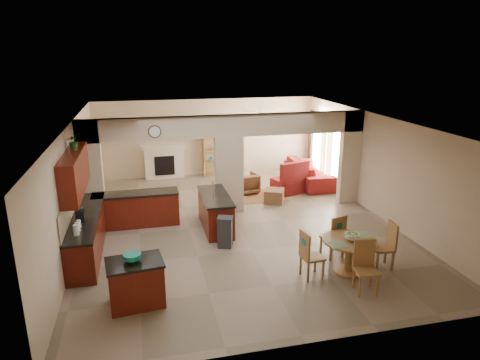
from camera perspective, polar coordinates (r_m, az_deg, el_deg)
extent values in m
plane|color=#85725C|center=(11.54, -0.41, -5.93)|extent=(10.00, 10.00, 0.00)
plane|color=white|center=(10.76, -0.44, 7.94)|extent=(10.00, 10.00, 0.00)
plane|color=#C0B08C|center=(15.85, -4.44, 5.68)|extent=(8.00, 0.00, 8.00)
plane|color=#C0B08C|center=(6.62, 9.38, -11.09)|extent=(8.00, 0.00, 8.00)
plane|color=#C0B08C|center=(10.94, -21.30, -0.62)|extent=(0.00, 10.00, 10.00)
plane|color=#C0B08C|center=(12.54, 17.71, 1.89)|extent=(0.00, 10.00, 10.00)
cube|color=#C0B08C|center=(11.86, -19.27, 0.90)|extent=(0.60, 0.25, 2.80)
cube|color=#C0B08C|center=(12.09, -1.47, 0.69)|extent=(0.80, 0.25, 2.20)
cube|color=#C0B08C|center=(13.24, 14.42, 2.94)|extent=(0.60, 0.25, 2.80)
cube|color=#C0B08C|center=(11.78, -1.52, 7.24)|extent=(8.00, 0.25, 0.60)
cube|color=#470A08|center=(10.48, -19.66, -6.87)|extent=(0.60, 3.20, 0.86)
cube|color=black|center=(10.31, -19.91, -4.55)|extent=(0.62, 3.22, 0.05)
cube|color=tan|center=(10.25, -21.64, -3.00)|extent=(0.02, 3.20, 0.55)
cube|color=#470A08|center=(11.67, -13.63, -3.89)|extent=(2.20, 0.60, 0.86)
cube|color=black|center=(11.52, -13.78, -1.77)|extent=(2.22, 0.62, 0.05)
cube|color=#470A08|center=(10.02, -21.18, 0.93)|extent=(0.35, 2.40, 0.90)
cube|color=#470A08|center=(11.18, -3.31, -4.35)|extent=(0.65, 1.80, 0.86)
cube|color=black|center=(11.02, -3.35, -2.15)|extent=(0.70, 1.85, 0.05)
cube|color=silver|center=(10.41, -2.49, -6.07)|extent=(0.58, 0.04, 0.70)
cylinder|color=#51321B|center=(11.41, -11.31, 6.34)|extent=(0.34, 0.03, 0.34)
cube|color=brown|center=(13.72, 2.54, -2.13)|extent=(1.60, 1.30, 0.01)
cube|color=silver|center=(15.73, -10.05, 2.20)|extent=(1.40, 0.28, 1.10)
cube|color=black|center=(15.60, -10.01, 1.90)|extent=(0.70, 0.04, 0.70)
cube|color=silver|center=(15.57, -10.16, 4.32)|extent=(1.60, 0.35, 0.10)
cube|color=olive|center=(15.84, -3.05, 3.85)|extent=(1.00, 0.32, 1.80)
cube|color=white|center=(14.53, 12.99, 3.45)|extent=(0.02, 0.90, 1.90)
cube|color=white|center=(16.04, 10.35, 4.86)|extent=(0.02, 0.90, 1.90)
cube|color=white|center=(15.31, 11.57, 3.64)|extent=(0.02, 0.70, 2.10)
cube|color=#431A1B|center=(13.99, 13.90, 2.87)|extent=(0.10, 0.28, 2.30)
cube|color=#431A1B|center=(15.04, 11.86, 3.98)|extent=(0.10, 0.28, 2.30)
cube|color=#431A1B|center=(15.48, 11.09, 4.39)|extent=(0.10, 0.28, 2.30)
cube|color=#431A1B|center=(16.56, 9.41, 5.29)|extent=(0.10, 0.28, 2.30)
cylinder|color=white|center=(14.04, 2.87, 9.06)|extent=(1.00, 1.00, 0.10)
cube|color=#470A08|center=(8.22, -13.70, -13.33)|extent=(1.02, 0.77, 0.82)
cube|color=black|center=(8.01, -13.92, -10.63)|extent=(1.08, 0.83, 0.05)
cylinder|color=#128168|center=(7.97, -14.17, -10.01)|extent=(0.32, 0.32, 0.15)
cube|color=#2D2D2F|center=(10.16, -2.00, -7.10)|extent=(0.40, 0.37, 0.69)
cylinder|color=olive|center=(9.14, 14.45, -7.82)|extent=(1.12, 1.12, 0.04)
cylinder|color=olive|center=(9.29, 14.29, -9.85)|extent=(0.16, 0.16, 0.72)
cylinder|color=olive|center=(9.45, 14.13, -11.75)|extent=(0.57, 0.57, 0.06)
cylinder|color=#6BA623|center=(9.08, 14.72, -7.30)|extent=(0.31, 0.31, 0.16)
imported|color=maroon|center=(15.15, 9.23, 1.04)|extent=(2.70, 1.13, 0.78)
cube|color=maroon|center=(14.22, 6.75, -0.65)|extent=(1.29, 1.17, 0.43)
imported|color=maroon|center=(13.91, 0.84, -0.44)|extent=(0.83, 0.84, 0.65)
cube|color=maroon|center=(13.13, 4.57, -2.13)|extent=(0.74, 0.74, 0.41)
imported|color=#175216|center=(10.25, -21.28, 4.86)|extent=(0.39, 0.37, 0.35)
cube|color=olive|center=(9.89, 12.20, -7.54)|extent=(0.51, 0.51, 0.05)
cube|color=olive|center=(10.21, 12.24, -8.17)|extent=(0.04, 0.04, 0.44)
cube|color=olive|center=(10.00, 10.73, -8.61)|extent=(0.04, 0.04, 0.44)
cube|color=olive|center=(9.98, 13.51, -8.87)|extent=(0.04, 0.04, 0.44)
cube|color=olive|center=(9.77, 11.99, -9.34)|extent=(0.04, 0.04, 0.44)
cube|color=olive|center=(9.64, 13.04, -6.31)|extent=(0.42, 0.15, 0.55)
cube|color=#128168|center=(9.60, 13.16, -5.98)|extent=(0.14, 0.05, 0.14)
cube|color=olive|center=(9.68, 18.46, -8.63)|extent=(0.46, 0.46, 0.05)
cube|color=olive|center=(9.85, 17.00, -9.53)|extent=(0.04, 0.04, 0.44)
cube|color=olive|center=(9.57, 17.84, -10.40)|extent=(0.04, 0.04, 0.44)
cube|color=olive|center=(9.99, 18.80, -9.32)|extent=(0.04, 0.04, 0.44)
cube|color=olive|center=(9.72, 19.68, -10.17)|extent=(0.04, 0.04, 0.44)
cube|color=olive|center=(9.64, 19.65, -6.90)|extent=(0.08, 0.42, 0.55)
cube|color=#128168|center=(9.63, 19.82, -6.50)|extent=(0.02, 0.14, 0.14)
cube|color=olive|center=(8.67, 16.51, -11.58)|extent=(0.48, 0.48, 0.05)
cube|color=olive|center=(8.58, 15.68, -13.56)|extent=(0.04, 0.04, 0.44)
cube|color=olive|center=(8.70, 17.85, -13.32)|extent=(0.04, 0.04, 0.44)
cube|color=olive|center=(8.86, 14.94, -12.47)|extent=(0.04, 0.04, 0.44)
cube|color=olive|center=(8.97, 17.04, -12.26)|extent=(0.04, 0.04, 0.44)
cube|color=olive|center=(8.69, 16.23, -9.25)|extent=(0.42, 0.10, 0.55)
cube|color=#128168|center=(8.68, 16.22, -8.76)|extent=(0.14, 0.03, 0.14)
cube|color=olive|center=(8.96, 9.62, -10.10)|extent=(0.46, 0.46, 0.05)
cube|color=olive|center=(9.01, 11.03, -11.66)|extent=(0.04, 0.04, 0.44)
cube|color=olive|center=(9.27, 9.98, -10.74)|extent=(0.04, 0.04, 0.44)
cube|color=olive|center=(8.86, 9.08, -12.08)|extent=(0.04, 0.04, 0.44)
cube|color=olive|center=(9.12, 8.07, -11.12)|extent=(0.04, 0.04, 0.44)
cube|color=olive|center=(8.74, 8.60, -8.56)|extent=(0.08, 0.42, 0.55)
cube|color=#128168|center=(8.70, 8.48, -8.17)|extent=(0.02, 0.14, 0.14)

